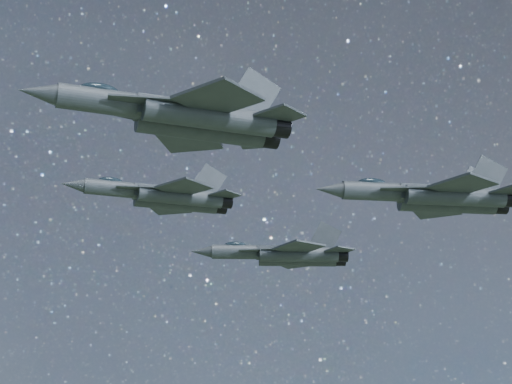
{
  "coord_description": "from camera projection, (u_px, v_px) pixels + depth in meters",
  "views": [
    {
      "loc": [
        3.91,
        -72.9,
        123.19
      ],
      "look_at": [
        -2.43,
        -0.01,
        147.45
      ],
      "focal_mm": 60.0,
      "sensor_mm": 36.0,
      "label": 1
    }
  ],
  "objects": [
    {
      "name": "jet_slot",
      "position": [
        435.0,
        196.0,
        69.5
      ],
      "size": [
        17.24,
        11.81,
        4.33
      ],
      "rotation": [
        0.0,
        0.0,
        0.21
      ],
      "color": "#2B3236"
    },
    {
      "name": "jet_lead",
      "position": [
        164.0,
        196.0,
        83.56
      ],
      "size": [
        17.14,
        11.3,
        4.39
      ],
      "rotation": [
        0.0,
        0.0,
        0.4
      ],
      "color": "#2B3236"
    },
    {
      "name": "jet_left",
      "position": [
        285.0,
        254.0,
        96.91
      ],
      "size": [
        18.61,
        12.99,
        4.68
      ],
      "rotation": [
        0.0,
        0.0,
        0.12
      ],
      "color": "#2B3236"
    },
    {
      "name": "jet_right",
      "position": [
        184.0,
        116.0,
        58.38
      ],
      "size": [
        18.8,
        12.32,
        4.84
      ],
      "rotation": [
        0.0,
        0.0,
        0.43
      ],
      "color": "#2B3236"
    }
  ]
}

